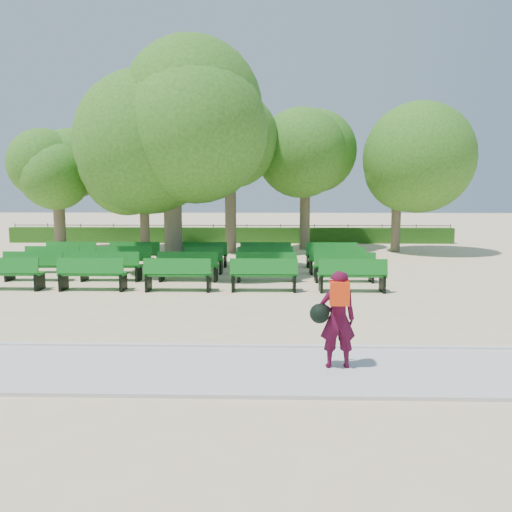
# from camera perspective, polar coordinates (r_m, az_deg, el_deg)

# --- Properties ---
(ground) EXTENTS (120.00, 120.00, 0.00)m
(ground) POSITION_cam_1_polar(r_m,az_deg,el_deg) (15.66, -7.06, -3.52)
(ground) COLOR beige
(paving) EXTENTS (30.00, 2.20, 0.06)m
(paving) POSITION_cam_1_polar(r_m,az_deg,el_deg) (8.64, -14.53, -12.38)
(paving) COLOR beige
(paving) RESTS_ON ground
(curb) EXTENTS (30.00, 0.12, 0.10)m
(curb) POSITION_cam_1_polar(r_m,az_deg,el_deg) (9.69, -12.63, -10.04)
(curb) COLOR silver
(curb) RESTS_ON ground
(hedge) EXTENTS (26.00, 0.70, 0.90)m
(hedge) POSITION_cam_1_polar(r_m,az_deg,el_deg) (29.41, -3.02, 2.40)
(hedge) COLOR #235115
(hedge) RESTS_ON ground
(fence) EXTENTS (26.00, 0.10, 1.02)m
(fence) POSITION_cam_1_polar(r_m,az_deg,el_deg) (29.85, -2.96, 1.60)
(fence) COLOR black
(fence) RESTS_ON ground
(tree_line) EXTENTS (21.80, 6.80, 7.04)m
(tree_line) POSITION_cam_1_polar(r_m,az_deg,el_deg) (25.49, -3.72, 0.64)
(tree_line) COLOR #37711E
(tree_line) RESTS_ON ground
(bench_array) EXTENTS (2.01, 0.70, 1.25)m
(bench_array) POSITION_cam_1_polar(r_m,az_deg,el_deg) (17.47, -7.29, -2.07)
(bench_array) COLOR #136D1B
(bench_array) RESTS_ON ground
(tree_among) EXTENTS (5.61, 5.61, 7.58)m
(tree_among) POSITION_cam_1_polar(r_m,az_deg,el_deg) (18.06, -9.67, 13.87)
(tree_among) COLOR brown
(tree_among) RESTS_ON ground
(person) EXTENTS (0.76, 0.46, 1.60)m
(person) POSITION_cam_1_polar(r_m,az_deg,el_deg) (8.23, 9.15, -6.99)
(person) COLOR #430921
(person) RESTS_ON ground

